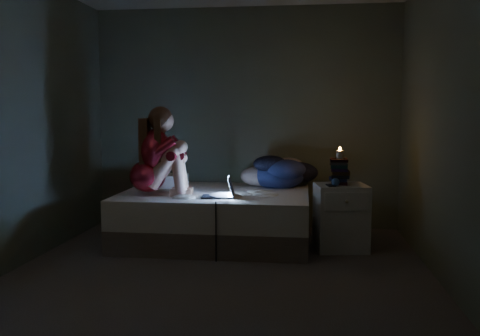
% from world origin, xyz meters
% --- Properties ---
extents(floor, '(3.60, 3.80, 0.02)m').
position_xyz_m(floor, '(0.00, 0.00, -0.01)').
color(floor, '#4A413C').
rests_on(floor, ground).
extents(wall_back, '(3.60, 0.02, 2.60)m').
position_xyz_m(wall_back, '(0.00, 1.91, 1.30)').
color(wall_back, '#58644B').
rests_on(wall_back, ground).
extents(wall_front, '(3.60, 0.02, 2.60)m').
position_xyz_m(wall_front, '(0.00, -1.91, 1.30)').
color(wall_front, '#58644B').
rests_on(wall_front, ground).
extents(wall_left, '(0.02, 3.80, 2.60)m').
position_xyz_m(wall_left, '(-1.81, 0.00, 1.30)').
color(wall_left, '#58644B').
rests_on(wall_left, ground).
extents(wall_right, '(0.02, 3.80, 2.60)m').
position_xyz_m(wall_right, '(1.81, 0.00, 1.30)').
color(wall_right, '#58644B').
rests_on(wall_right, ground).
extents(bed, '(1.95, 1.46, 0.53)m').
position_xyz_m(bed, '(-0.22, 1.10, 0.27)').
color(bed, silver).
rests_on(bed, ground).
extents(pillow, '(0.47, 0.33, 0.13)m').
position_xyz_m(pillow, '(-0.86, 1.43, 0.60)').
color(pillow, white).
rests_on(pillow, bed).
extents(woman, '(0.60, 0.43, 0.90)m').
position_xyz_m(woman, '(-0.87, 0.81, 0.98)').
color(woman, maroon).
rests_on(woman, bed).
extents(laptop, '(0.33, 0.25, 0.22)m').
position_xyz_m(laptop, '(-0.14, 0.71, 0.65)').
color(laptop, black).
rests_on(laptop, bed).
extents(clothes_pile, '(0.74, 0.65, 0.37)m').
position_xyz_m(clothes_pile, '(0.42, 1.52, 0.72)').
color(clothes_pile, navy).
rests_on(clothes_pile, bed).
extents(nightstand, '(0.55, 0.51, 0.66)m').
position_xyz_m(nightstand, '(1.07, 0.93, 0.33)').
color(nightstand, silver).
rests_on(nightstand, ground).
extents(book_stack, '(0.19, 0.25, 0.23)m').
position_xyz_m(book_stack, '(1.05, 0.96, 0.77)').
color(book_stack, black).
rests_on(book_stack, nightstand).
extents(candle, '(0.07, 0.07, 0.08)m').
position_xyz_m(candle, '(1.05, 0.96, 0.93)').
color(candle, beige).
rests_on(candle, book_stack).
extents(phone, '(0.08, 0.14, 0.01)m').
position_xyz_m(phone, '(0.95, 0.84, 0.66)').
color(phone, black).
rests_on(phone, nightstand).
extents(blue_orb, '(0.08, 0.08, 0.08)m').
position_xyz_m(blue_orb, '(0.99, 0.81, 0.70)').
color(blue_orb, '#2C4D83').
rests_on(blue_orb, nightstand).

